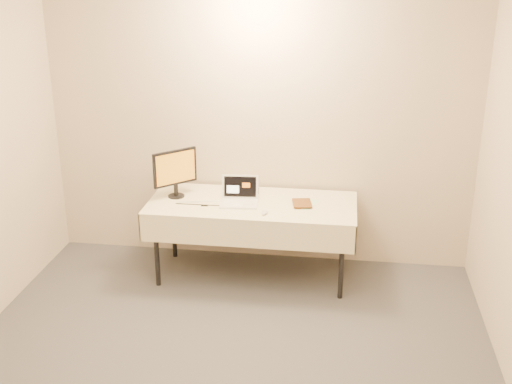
# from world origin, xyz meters

# --- Properties ---
(back_wall) EXTENTS (4.00, 0.10, 2.70)m
(back_wall) POSITION_xyz_m (0.00, 2.50, 1.35)
(back_wall) COLOR beige
(back_wall) RESTS_ON ground
(table) EXTENTS (1.86, 0.81, 0.74)m
(table) POSITION_xyz_m (0.00, 2.05, 0.68)
(table) COLOR black
(table) RESTS_ON ground
(laptop) EXTENTS (0.35, 0.29, 0.23)m
(laptop) POSITION_xyz_m (-0.11, 2.03, 0.79)
(laptop) COLOR white
(laptop) RESTS_ON table
(monitor) EXTENTS (0.33, 0.32, 0.44)m
(monitor) POSITION_xyz_m (-0.71, 2.09, 1.00)
(monitor) COLOR black
(monitor) RESTS_ON table
(book) EXTENTS (0.16, 0.05, 0.22)m
(book) POSITION_xyz_m (0.37, 2.04, 0.85)
(book) COLOR #94571B
(book) RESTS_ON table
(alarm_clock) EXTENTS (0.15, 0.10, 0.06)m
(alarm_clock) POSITION_xyz_m (-0.04, 2.26, 0.77)
(alarm_clock) COLOR black
(alarm_clock) RESTS_ON table
(clicker) EXTENTS (0.06, 0.11, 0.02)m
(clicker) POSITION_xyz_m (0.15, 1.80, 0.75)
(clicker) COLOR silver
(clicker) RESTS_ON table
(paper_form) EXTENTS (0.21, 0.30, 0.00)m
(paper_form) POSITION_xyz_m (0.51, 2.06, 0.74)
(paper_form) COLOR #BFE6B7
(paper_form) RESTS_ON table
(usb_dongle) EXTENTS (0.06, 0.03, 0.01)m
(usb_dongle) POSITION_xyz_m (-0.41, 1.90, 0.74)
(usb_dongle) COLOR black
(usb_dongle) RESTS_ON table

